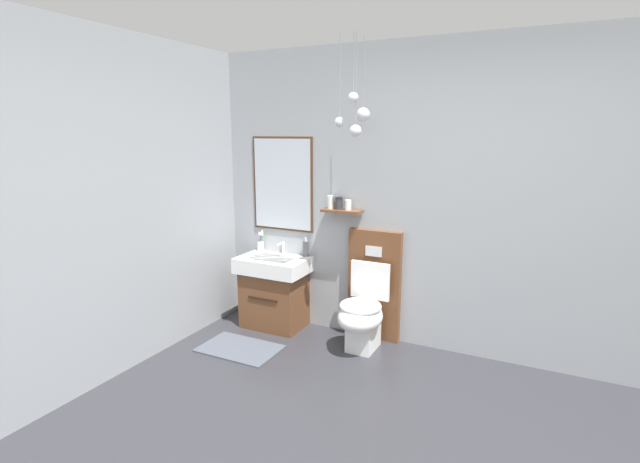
{
  "coord_description": "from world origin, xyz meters",
  "views": [
    {
      "loc": [
        0.51,
        -1.85,
        1.85
      ],
      "look_at": [
        -1.3,
        1.8,
        0.99
      ],
      "focal_mm": 26.74,
      "sensor_mm": 36.0,
      "label": 1
    }
  ],
  "objects_px": {
    "vanity_sink_left": "(274,290)",
    "soap_dispenser": "(306,248)",
    "toothbrush_cup": "(261,245)",
    "toilet": "(367,304)"
  },
  "relations": [
    {
      "from": "toilet",
      "to": "toothbrush_cup",
      "type": "bearing_deg",
      "value": 172.32
    },
    {
      "from": "vanity_sink_left",
      "to": "toothbrush_cup",
      "type": "relative_size",
      "value": 3.27
    },
    {
      "from": "vanity_sink_left",
      "to": "soap_dispenser",
      "type": "xyz_separation_m",
      "value": [
        0.26,
        0.16,
        0.4
      ]
    },
    {
      "from": "toilet",
      "to": "toothbrush_cup",
      "type": "xyz_separation_m",
      "value": [
        -1.19,
        0.16,
        0.37
      ]
    },
    {
      "from": "vanity_sink_left",
      "to": "soap_dispenser",
      "type": "distance_m",
      "value": 0.5
    },
    {
      "from": "soap_dispenser",
      "to": "toothbrush_cup",
      "type": "bearing_deg",
      "value": -178.88
    },
    {
      "from": "toothbrush_cup",
      "to": "soap_dispenser",
      "type": "relative_size",
      "value": 1.14
    },
    {
      "from": "toilet",
      "to": "soap_dispenser",
      "type": "xyz_separation_m",
      "value": [
        -0.69,
        0.17,
        0.38
      ]
    },
    {
      "from": "toothbrush_cup",
      "to": "toilet",
      "type": "bearing_deg",
      "value": -7.68
    },
    {
      "from": "vanity_sink_left",
      "to": "toothbrush_cup",
      "type": "bearing_deg",
      "value": 148.42
    }
  ]
}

